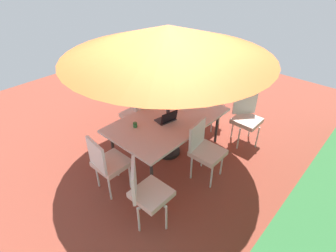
# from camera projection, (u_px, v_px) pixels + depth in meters

# --- Properties ---
(ground_plane) EXTENTS (10.00, 10.00, 0.02)m
(ground_plane) POSITION_uv_depth(u_px,v_px,m) (168.00, 153.00, 5.05)
(ground_plane) COLOR brown
(dining_table) EXTENTS (2.04, 1.21, 0.73)m
(dining_table) POSITION_uv_depth(u_px,v_px,m) (168.00, 121.00, 4.66)
(dining_table) COLOR silver
(dining_table) RESTS_ON ground_plane
(patio_umbrella) EXTENTS (3.17, 3.17, 2.28)m
(patio_umbrella) POSITION_uv_depth(u_px,v_px,m) (168.00, 41.00, 3.91)
(patio_umbrella) COLOR #4C4C4C
(patio_umbrella) RESTS_ON ground_plane
(chair_east) EXTENTS (0.48, 0.47, 0.98)m
(chair_east) POSITION_uv_depth(u_px,v_px,m) (108.00, 162.00, 3.98)
(chair_east) COLOR beige
(chair_east) RESTS_ON ground_plane
(chair_northeast) EXTENTS (0.59, 0.59, 0.98)m
(chair_northeast) POSITION_uv_depth(u_px,v_px,m) (146.00, 191.00, 3.51)
(chair_northeast) COLOR beige
(chair_northeast) RESTS_ON ground_plane
(chair_southwest) EXTENTS (0.59, 0.59, 0.98)m
(chair_southwest) POSITION_uv_depth(u_px,v_px,m) (181.00, 91.00, 5.95)
(chair_southwest) COLOR beige
(chair_southwest) RESTS_ON ground_plane
(chair_north) EXTENTS (0.48, 0.49, 0.98)m
(chair_north) POSITION_uv_depth(u_px,v_px,m) (205.00, 148.00, 4.25)
(chair_north) COLOR beige
(chair_north) RESTS_ON ground_plane
(chair_west) EXTENTS (0.49, 0.48, 0.98)m
(chair_west) POSITION_uv_depth(u_px,v_px,m) (211.00, 101.00, 5.55)
(chair_west) COLOR beige
(chair_west) RESTS_ON ground_plane
(chair_northwest) EXTENTS (0.59, 0.59, 0.98)m
(chair_northwest) POSITION_uv_depth(u_px,v_px,m) (246.00, 116.00, 5.06)
(chair_northwest) COLOR beige
(chair_northwest) RESTS_ON ground_plane
(chair_south) EXTENTS (0.47, 0.48, 0.98)m
(chair_south) POSITION_uv_depth(u_px,v_px,m) (138.00, 113.00, 5.16)
(chair_south) COLOR beige
(chair_south) RESTS_ON ground_plane
(laptop) EXTENTS (0.36, 0.31, 0.21)m
(laptop) POSITION_uv_depth(u_px,v_px,m) (167.00, 119.00, 4.55)
(laptop) COLOR #2D2D33
(laptop) RESTS_ON dining_table
(cup) EXTENTS (0.07, 0.07, 0.08)m
(cup) POSITION_uv_depth(u_px,v_px,m) (135.00, 125.00, 4.41)
(cup) COLOR #286B33
(cup) RESTS_ON dining_table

